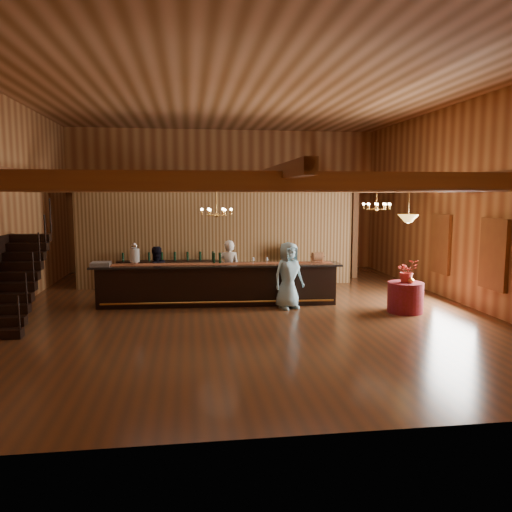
{
  "coord_description": "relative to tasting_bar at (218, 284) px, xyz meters",
  "views": [
    {
      "loc": [
        -1.46,
        -12.79,
        3.0
      ],
      "look_at": [
        0.34,
        0.37,
        1.36
      ],
      "focal_mm": 35.0,
      "sensor_mm": 36.0,
      "label": 1
    }
  ],
  "objects": [
    {
      "name": "floor",
      "position": [
        0.68,
        -0.62,
        -0.57
      ],
      "size": [
        14.0,
        14.0,
        0.0
      ],
      "primitive_type": "plane",
      "color": "#492C19",
      "rests_on": "ground"
    },
    {
      "name": "tasting_bar",
      "position": [
        0.0,
        0.0,
        0.0
      ],
      "size": [
        6.76,
        1.19,
        1.13
      ],
      "rotation": [
        0.0,
        0.0,
        -0.05
      ],
      "color": "black",
      "rests_on": "floor"
    },
    {
      "name": "window_right_front",
      "position": [
        6.63,
        -2.22,
        0.98
      ],
      "size": [
        0.12,
        1.05,
        1.75
      ],
      "primitive_type": "cube",
      "color": "white",
      "rests_on": "wall_right"
    },
    {
      "name": "bar_bottle_0",
      "position": [
        -0.1,
        0.13,
        0.7
      ],
      "size": [
        0.07,
        0.07,
        0.3
      ],
      "primitive_type": "cylinder",
      "color": "black",
      "rests_on": "tasting_bar"
    },
    {
      "name": "beam_grid",
      "position": [
        0.68,
        -0.12,
        2.67
      ],
      "size": [
        11.9,
        13.9,
        0.39
      ],
      "color": "brown",
      "rests_on": "wall_left"
    },
    {
      "name": "chandelier_left",
      "position": [
        -0.04,
        -0.38,
        1.99
      ],
      "size": [
        0.8,
        0.8,
        0.8
      ],
      "color": "#C08737",
      "rests_on": "beam_grid"
    },
    {
      "name": "wall_right",
      "position": [
        6.68,
        -0.62,
        2.18
      ],
      "size": [
        0.1,
        14.0,
        5.5
      ],
      "primitive_type": "cube",
      "color": "#AA7440",
      "rests_on": "floor"
    },
    {
      "name": "table_vase",
      "position": [
        4.76,
        -1.65,
        0.35
      ],
      "size": [
        0.15,
        0.15,
        0.29
      ],
      "primitive_type": "imported",
      "rotation": [
        0.0,
        0.0,
        -0.03
      ],
      "color": "#C08737",
      "rests_on": "round_table"
    },
    {
      "name": "chandelier_right",
      "position": [
        4.6,
        0.38,
        2.1
      ],
      "size": [
        0.8,
        0.8,
        0.68
      ],
      "color": "#C08737",
      "rests_on": "beam_grid"
    },
    {
      "name": "bartender",
      "position": [
        0.37,
        0.7,
        0.29
      ],
      "size": [
        0.7,
        0.53,
        1.71
      ],
      "primitive_type": "imported",
      "rotation": [
        0.0,
        0.0,
        2.93
      ],
      "color": "white",
      "rests_on": "floor"
    },
    {
      "name": "glass_rack_tray",
      "position": [
        -3.08,
        0.1,
        0.6
      ],
      "size": [
        0.5,
        0.5,
        0.1
      ],
      "primitive_type": "cube",
      "color": "gray",
      "rests_on": "tasting_bar"
    },
    {
      "name": "guest",
      "position": [
        1.82,
        -0.68,
        0.31
      ],
      "size": [
        1.01,
        0.84,
        1.76
      ],
      "primitive_type": "imported",
      "rotation": [
        0.0,
        0.0,
        0.38
      ],
      "color": "#8AB8C5",
      "rests_on": "floor"
    },
    {
      "name": "staff_second",
      "position": [
        -1.71,
        0.79,
        0.2
      ],
      "size": [
        0.93,
        0.84,
        1.55
      ],
      "primitive_type": "imported",
      "rotation": [
        0.0,
        0.0,
        3.56
      ],
      "color": "black",
      "rests_on": "floor"
    },
    {
      "name": "beverage_dispenser",
      "position": [
        -2.21,
        0.17,
        0.84
      ],
      "size": [
        0.26,
        0.26,
        0.6
      ],
      "color": "silver",
      "rests_on": "tasting_bar"
    },
    {
      "name": "backbar_shelf",
      "position": [
        -1.41,
        2.54,
        -0.12
      ],
      "size": [
        3.26,
        0.9,
        0.91
      ],
      "primitive_type": "cube",
      "rotation": [
        0.0,
        0.0,
        -0.12
      ],
      "color": "black",
      "rests_on": "floor"
    },
    {
      "name": "wall_front",
      "position": [
        0.68,
        -7.62,
        2.18
      ],
      "size": [
        12.0,
        0.1,
        5.5
      ],
      "primitive_type": "cube",
      "color": "#AA7440",
      "rests_on": "floor"
    },
    {
      "name": "window_right_back",
      "position": [
        6.63,
        0.38,
        0.98
      ],
      "size": [
        0.12,
        1.05,
        1.75
      ],
      "primitive_type": "cube",
      "color": "white",
      "rests_on": "wall_right"
    },
    {
      "name": "pendant_lamp",
      "position": [
        4.7,
        -1.53,
        1.83
      ],
      "size": [
        0.52,
        0.52,
        0.9
      ],
      "color": "#C08737",
      "rests_on": "beam_grid"
    },
    {
      "name": "support_posts",
      "position": [
        0.68,
        -1.12,
        1.03
      ],
      "size": [
        9.2,
        10.2,
        3.2
      ],
      "color": "brown",
      "rests_on": "floor"
    },
    {
      "name": "staircase",
      "position": [
        -4.77,
        -1.36,
        0.43
      ],
      "size": [
        1.0,
        2.8,
        2.0
      ],
      "color": "black",
      "rests_on": "floor"
    },
    {
      "name": "wall_back",
      "position": [
        0.68,
        6.38,
        2.18
      ],
      "size": [
        12.0,
        0.1,
        5.5
      ],
      "primitive_type": "cube",
      "color": "#AA7440",
      "rests_on": "floor"
    },
    {
      "name": "backroom_boxes",
      "position": [
        0.38,
        4.88,
        -0.04
      ],
      "size": [
        4.1,
        0.6,
        1.1
      ],
      "color": "black",
      "rests_on": "floor"
    },
    {
      "name": "bar_bottle_1",
      "position": [
        0.07,
        0.13,
        0.7
      ],
      "size": [
        0.07,
        0.07,
        0.3
      ],
      "primitive_type": "cylinder",
      "color": "black",
      "rests_on": "tasting_bar"
    },
    {
      "name": "partition_wall",
      "position": [
        0.18,
        2.88,
        0.98
      ],
      "size": [
        9.0,
        0.18,
        3.1
      ],
      "primitive_type": "cube",
      "color": "brown",
      "rests_on": "floor"
    },
    {
      "name": "round_table",
      "position": [
        4.7,
        -1.53,
        -0.18
      ],
      "size": [
        0.9,
        0.9,
        0.78
      ],
      "primitive_type": "cylinder",
      "color": "maroon",
      "rests_on": "floor"
    },
    {
      "name": "ceiling",
      "position": [
        0.68,
        -0.62,
        4.93
      ],
      "size": [
        14.0,
        14.0,
        0.0
      ],
      "primitive_type": "plane",
      "rotation": [
        3.14,
        0.0,
        0.0
      ],
      "color": "#AF744B",
      "rests_on": "wall_back"
    },
    {
      "name": "table_flowers",
      "position": [
        4.72,
        -1.52,
        0.5
      ],
      "size": [
        0.57,
        0.5,
        0.59
      ],
      "primitive_type": "imported",
      "rotation": [
        0.0,
        0.0,
        0.08
      ],
      "color": "#AE2E25",
      "rests_on": "round_table"
    },
    {
      "name": "raffle_drum",
      "position": [
        2.73,
        -0.19,
        0.73
      ],
      "size": [
        0.34,
        0.24,
        0.3
      ],
      "color": "#A6643C",
      "rests_on": "tasting_bar"
    },
    {
      "name": "floor_plant",
      "position": [
        2.35,
        2.41,
        0.12
      ],
      "size": [
        0.93,
        0.85,
        1.38
      ],
      "primitive_type": "imported",
      "rotation": [
        0.0,
        0.0,
        0.37
      ],
      "color": "#204F1D",
      "rests_on": "floor"
    }
  ]
}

